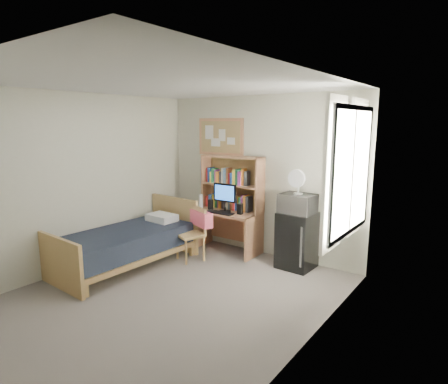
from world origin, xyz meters
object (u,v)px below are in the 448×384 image
Objects in this scene: monitor at (225,198)px; speaker_right at (240,209)px; desk_chair at (190,234)px; microwave at (298,203)px; speaker_left at (211,205)px; desk_fan at (299,183)px; desk at (227,231)px; mini_fridge at (297,240)px; bed at (126,249)px; bulletin_board at (221,137)px.

speaker_right is (0.30, 0.01, -0.14)m from monitor.
desk_chair is at bearing -110.01° from monitor.
desk_chair is 1.75m from microwave.
speaker_left is 0.94× the size of speaker_right.
desk_chair is 4.68× the size of speaker_right.
monitor is at bearing -174.58° from desk_fan.
microwave is at bearing -0.61° from desk.
desk_chair reaches higher than desk.
mini_fridge is (1.50, 0.72, 0.00)m from desk_chair.
speaker_right is at bearing -173.94° from microwave.
mini_fridge is 0.42× the size of bed.
desk_chair is at bearing -130.11° from speaker_right.
bulletin_board is 0.46× the size of bed.
speaker_right reaches higher than desk_chair.
bulletin_board is 1.34m from speaker_right.
mini_fridge is at bearing 47.12° from desk_chair.
desk is 1.43m from microwave.
microwave is 0.30m from desk_fan.
microwave reaches higher than desk_chair.
speaker_right is (0.52, 0.64, 0.37)m from desk_chair.
bed is (-0.62, -0.79, -0.14)m from desk_chair.
desk is 0.55× the size of bed.
monitor reaches higher than desk_chair.
desk_fan is (0.98, 0.06, 0.51)m from speaker_right.
desk_fan is (1.50, 0.70, 0.87)m from desk_chair.
desk is (0.34, -0.28, -1.57)m from bulletin_board.
bed is at bearing -129.65° from speaker_right.
desk is 1.70m from bed.
mini_fridge is at bearing 90.00° from desk_fan.
desk is at bearing -177.27° from microwave.
desk is 0.73m from desk_chair.
monitor reaches higher than speaker_left.
desk_chair is at bearing 53.92° from bed.
speaker_left is 0.53× the size of desk_fan.
bed is (-2.11, -1.51, -0.15)m from mini_fridge.
microwave reaches higher than bed.
monitor reaches higher than desk.
bed is at bearing -142.59° from microwave.
speaker_left is 1.59m from microwave.
desk is 1.32× the size of desk_chair.
mini_fridge is 1.87× the size of monitor.
microwave is (1.28, 0.01, 0.64)m from desk.
desk_chair is at bearing -151.96° from mini_fridge.
speaker_right is (1.14, 1.42, 0.51)m from bed.
desk reaches higher than bed.
bulletin_board is 1.11× the size of mini_fridge.
bed is at bearing -111.83° from speaker_left.
mini_fridge is 1.05m from speaker_right.
speaker_left is at bearing -82.93° from bulletin_board.
bulletin_board is 1.11m from monitor.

